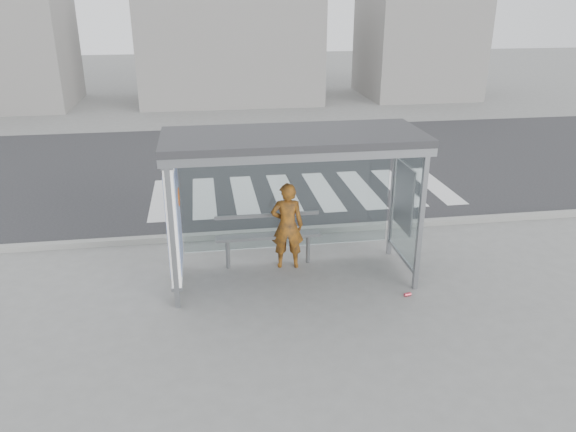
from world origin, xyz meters
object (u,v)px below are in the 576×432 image
object	(u,v)px
bus_shelter	(271,171)
person	(287,226)
soda_can	(407,294)
bench	(268,236)

from	to	relation	value
bus_shelter	person	size ratio (longest dim) A/B	2.62
bus_shelter	soda_can	distance (m)	3.07
bus_shelter	person	xyz separation A→B (m)	(0.34, 0.41, -1.17)
soda_can	person	bearing A→B (deg)	142.30
bench	soda_can	world-z (taller)	bench
bus_shelter	bench	world-z (taller)	bus_shelter
soda_can	bench	bearing A→B (deg)	144.84
bus_shelter	bench	xyz separation A→B (m)	(-0.00, 0.52, -1.40)
bench	person	bearing A→B (deg)	-18.60
bus_shelter	soda_can	xyz separation A→B (m)	(2.16, -1.00, -1.95)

